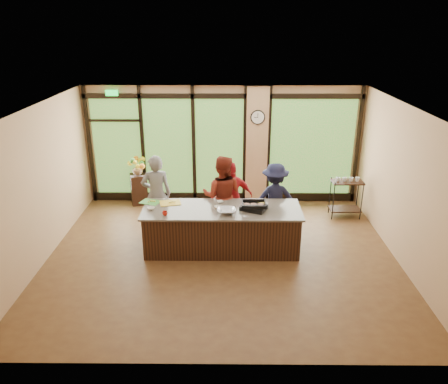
{
  "coord_description": "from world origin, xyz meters",
  "views": [
    {
      "loc": [
        0.12,
        -7.78,
        4.45
      ],
      "look_at": [
        0.04,
        0.4,
        1.24
      ],
      "focal_mm": 35.0,
      "sensor_mm": 36.0,
      "label": 1
    }
  ],
  "objects_px": {
    "flower_stand": "(139,189)",
    "cook_right": "(275,198)",
    "cook_left": "(157,194)",
    "roasting_pan": "(254,207)",
    "bar_cart": "(346,193)",
    "island_base": "(222,230)"
  },
  "relations": [
    {
      "from": "cook_left",
      "to": "flower_stand",
      "type": "height_order",
      "value": "cook_left"
    },
    {
      "from": "cook_left",
      "to": "cook_right",
      "type": "relative_size",
      "value": 1.12
    },
    {
      "from": "cook_right",
      "to": "roasting_pan",
      "type": "bearing_deg",
      "value": 54.07
    },
    {
      "from": "island_base",
      "to": "bar_cart",
      "type": "height_order",
      "value": "bar_cart"
    },
    {
      "from": "island_base",
      "to": "flower_stand",
      "type": "xyz_separation_m",
      "value": [
        -2.18,
        2.45,
        -0.04
      ]
    },
    {
      "from": "cook_left",
      "to": "bar_cart",
      "type": "bearing_deg",
      "value": 179.92
    },
    {
      "from": "cook_right",
      "to": "bar_cart",
      "type": "height_order",
      "value": "cook_right"
    },
    {
      "from": "cook_right",
      "to": "bar_cart",
      "type": "xyz_separation_m",
      "value": [
        1.81,
        0.83,
        -0.2
      ]
    },
    {
      "from": "cook_left",
      "to": "cook_right",
      "type": "bearing_deg",
      "value": 169.64
    },
    {
      "from": "cook_left",
      "to": "cook_right",
      "type": "distance_m",
      "value": 2.61
    },
    {
      "from": "roasting_pan",
      "to": "island_base",
      "type": "bearing_deg",
      "value": -158.66
    },
    {
      "from": "roasting_pan",
      "to": "flower_stand",
      "type": "relative_size",
      "value": 0.61
    },
    {
      "from": "cook_right",
      "to": "bar_cart",
      "type": "bearing_deg",
      "value": -161.42
    },
    {
      "from": "island_base",
      "to": "roasting_pan",
      "type": "height_order",
      "value": "roasting_pan"
    },
    {
      "from": "cook_right",
      "to": "roasting_pan",
      "type": "relative_size",
      "value": 3.32
    },
    {
      "from": "bar_cart",
      "to": "cook_left",
      "type": "bearing_deg",
      "value": -170.16
    },
    {
      "from": "cook_left",
      "to": "flower_stand",
      "type": "bearing_deg",
      "value": -76.88
    },
    {
      "from": "bar_cart",
      "to": "flower_stand",
      "type": "bearing_deg",
      "value": 170.3
    },
    {
      "from": "cook_right",
      "to": "flower_stand",
      "type": "xyz_separation_m",
      "value": [
        -3.34,
        1.6,
        -0.4
      ]
    },
    {
      "from": "cook_left",
      "to": "roasting_pan",
      "type": "height_order",
      "value": "cook_left"
    },
    {
      "from": "flower_stand",
      "to": "cook_right",
      "type": "bearing_deg",
      "value": -41.95
    },
    {
      "from": "cook_left",
      "to": "bar_cart",
      "type": "xyz_separation_m",
      "value": [
        4.41,
        0.86,
        -0.29
      ]
    }
  ]
}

